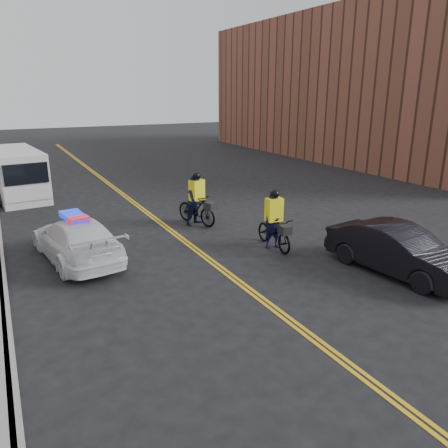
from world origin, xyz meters
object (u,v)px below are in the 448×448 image
cargo_van (17,174)px  cyclist_far (197,204)px  cyclist_near (274,228)px  dark_sedan (398,250)px  police_cruiser (77,239)px

cargo_van → cyclist_far: (6.17, -8.54, -0.33)m
cyclist_near → cyclist_far: cyclist_far is taller
dark_sedan → cargo_van: cargo_van is taller
dark_sedan → cargo_van: bearing=113.9°
cyclist_far → cyclist_near: bearing=-91.5°
cyclist_far → cargo_van: bearing=107.1°
dark_sedan → police_cruiser: bearing=139.5°
cargo_van → dark_sedan: bearing=-65.5°
police_cruiser → dark_sedan: 9.97m
police_cruiser → cyclist_near: bearing=154.8°
dark_sedan → cargo_van: (-9.39, 15.90, 0.46)m
cyclist_far → police_cruiser: bearing=-179.1°
cargo_van → cyclist_far: size_ratio=2.70×
police_cruiser → dark_sedan: (8.29, -5.54, 0.03)m
dark_sedan → cargo_van: 18.47m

